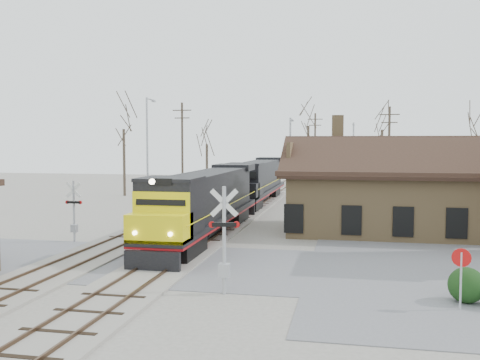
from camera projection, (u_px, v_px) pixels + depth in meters
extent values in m
plane|color=#9F9A90|center=(166.00, 264.00, 26.35)|extent=(140.00, 140.00, 0.00)
cube|color=slate|center=(166.00, 264.00, 26.35)|extent=(60.00, 9.00, 0.03)
cube|color=#9F9A90|center=(231.00, 220.00, 41.01)|extent=(3.40, 90.00, 0.12)
cube|color=#473323|center=(222.00, 218.00, 41.15)|extent=(0.08, 90.00, 0.14)
cube|color=#473323|center=(240.00, 219.00, 40.86)|extent=(0.08, 90.00, 0.14)
cube|color=#9F9A90|center=(175.00, 218.00, 41.91)|extent=(3.40, 90.00, 0.12)
cube|color=#473323|center=(167.00, 217.00, 42.04)|extent=(0.08, 90.00, 0.14)
cube|color=#473323|center=(184.00, 217.00, 41.76)|extent=(0.08, 90.00, 0.14)
cube|color=#98794E|center=(397.00, 202.00, 35.55)|extent=(14.00, 8.00, 4.00)
cube|color=black|center=(398.00, 171.00, 35.40)|extent=(15.20, 9.20, 0.30)
cube|color=black|center=(402.00, 157.00, 33.09)|extent=(15.00, 4.71, 2.66)
cube|color=black|center=(395.00, 155.00, 37.58)|extent=(15.00, 4.71, 2.66)
cube|color=#98794E|center=(338.00, 131.00, 37.48)|extent=(0.80, 0.80, 2.20)
cube|color=black|center=(176.00, 247.00, 27.88)|extent=(2.39, 3.82, 0.96)
cube|color=black|center=(228.00, 215.00, 40.03)|extent=(2.39, 3.82, 0.96)
cube|color=black|center=(207.00, 217.00, 33.90)|extent=(2.87, 19.11, 0.33)
cube|color=maroon|center=(207.00, 220.00, 33.92)|extent=(2.89, 19.11, 0.11)
cube|color=black|center=(212.00, 192.00, 34.97)|extent=(2.48, 13.86, 2.68)
cube|color=black|center=(170.00, 206.00, 26.89)|extent=(2.87, 2.68, 2.68)
cube|color=yellow|center=(159.00, 227.00, 25.36)|extent=(2.87, 1.72, 1.34)
cube|color=black|center=(152.00, 262.00, 24.52)|extent=(2.68, 0.25, 0.96)
cylinder|color=#FFF2CC|center=(152.00, 182.00, 24.34)|extent=(0.27, 0.10, 0.27)
cube|color=black|center=(246.00, 205.00, 47.05)|extent=(2.39, 3.82, 0.96)
cube|color=black|center=(268.00, 192.00, 59.20)|extent=(2.39, 3.82, 0.96)
cube|color=black|center=(258.00, 190.00, 53.07)|extent=(2.87, 19.11, 0.33)
cube|color=maroon|center=(258.00, 192.00, 53.09)|extent=(2.89, 19.11, 0.11)
cube|color=black|center=(260.00, 174.00, 54.14)|extent=(2.48, 13.86, 2.68)
cube|color=black|center=(245.00, 180.00, 46.06)|extent=(2.87, 2.68, 2.68)
cube|color=black|center=(241.00, 191.00, 44.53)|extent=(2.87, 1.72, 1.34)
cube|color=black|center=(239.00, 209.00, 43.69)|extent=(2.68, 0.25, 0.96)
cylinder|color=#A5A8AD|center=(224.00, 241.00, 20.93)|extent=(0.15, 0.15, 4.27)
cube|color=silver|center=(224.00, 203.00, 20.83)|extent=(1.10, 0.28, 1.12)
cube|color=silver|center=(224.00, 203.00, 20.83)|extent=(1.10, 0.28, 1.12)
cube|color=black|center=(224.00, 225.00, 20.89)|extent=(0.97, 0.36, 0.16)
cylinder|color=#B20C0C|center=(212.00, 225.00, 20.88)|extent=(0.27, 0.13, 0.26)
cylinder|color=#B20C0C|center=(236.00, 224.00, 20.90)|extent=(0.27, 0.13, 0.26)
cube|color=#A5A8AD|center=(224.00, 270.00, 21.02)|extent=(0.43, 0.32, 0.53)
cylinder|color=#A5A8AD|center=(74.00, 212.00, 32.02)|extent=(0.13, 0.13, 3.71)
cube|color=silver|center=(73.00, 190.00, 31.93)|extent=(0.97, 0.06, 0.97)
cube|color=silver|center=(73.00, 190.00, 31.93)|extent=(0.97, 0.06, 0.97)
cube|color=black|center=(74.00, 202.00, 31.98)|extent=(0.84, 0.17, 0.14)
cylinder|color=#B20C0C|center=(80.00, 202.00, 31.90)|extent=(0.22, 0.08, 0.22)
cylinder|color=#B20C0C|center=(67.00, 202.00, 32.05)|extent=(0.22, 0.08, 0.22)
cube|color=#A5A8AD|center=(74.00, 228.00, 32.09)|extent=(0.37, 0.28, 0.46)
cylinder|color=#A5A8AD|center=(461.00, 282.00, 18.94)|extent=(0.08, 0.08, 2.11)
cylinder|color=#B20C0C|center=(461.00, 258.00, 18.88)|extent=(0.65, 0.24, 0.67)
sphere|color=black|center=(467.00, 285.00, 19.89)|extent=(1.35, 1.35, 1.35)
cylinder|color=#A5A8AD|center=(147.00, 156.00, 45.00)|extent=(0.18, 0.18, 9.77)
cylinder|color=#A5A8AD|center=(151.00, 99.00, 45.55)|extent=(0.12, 1.80, 0.12)
cube|color=#A5A8AD|center=(154.00, 101.00, 46.34)|extent=(0.25, 0.50, 0.12)
cylinder|color=#A5A8AD|center=(290.00, 164.00, 48.00)|extent=(0.18, 0.18, 8.20)
cylinder|color=#A5A8AD|center=(291.00, 119.00, 48.60)|extent=(0.12, 1.80, 0.12)
cube|color=#A5A8AD|center=(292.00, 121.00, 49.39)|extent=(0.25, 0.50, 0.12)
cylinder|color=#A5A8AD|center=(353.00, 160.00, 58.44)|extent=(0.18, 0.18, 8.17)
cylinder|color=#A5A8AD|center=(354.00, 124.00, 59.04)|extent=(0.12, 1.80, 0.12)
cube|color=#A5A8AD|center=(353.00, 125.00, 59.83)|extent=(0.25, 0.50, 0.12)
cylinder|color=#382D23|center=(182.00, 151.00, 55.97)|extent=(0.24, 0.24, 10.15)
cube|color=#382D23|center=(182.00, 110.00, 55.67)|extent=(2.00, 0.10, 0.10)
cube|color=#382D23|center=(182.00, 118.00, 55.72)|extent=(1.60, 0.10, 0.10)
cylinder|color=#382D23|center=(315.00, 150.00, 71.48)|extent=(0.24, 0.24, 9.90)
cube|color=#382D23|center=(315.00, 119.00, 71.19)|extent=(2.00, 0.10, 0.10)
cube|color=#382D23|center=(315.00, 125.00, 71.24)|extent=(1.60, 0.10, 0.10)
cylinder|color=#382D23|center=(389.00, 154.00, 54.01)|extent=(0.24, 0.24, 9.61)
cube|color=#382D23|center=(390.00, 114.00, 53.73)|extent=(2.00, 0.10, 0.10)
cube|color=#382D23|center=(389.00, 122.00, 53.78)|extent=(1.60, 0.10, 0.10)
cylinder|color=#382D23|center=(124.00, 162.00, 60.09)|extent=(0.32, 0.32, 7.51)
cylinder|color=#382D23|center=(207.00, 168.00, 66.18)|extent=(0.32, 0.32, 5.80)
cylinder|color=#382D23|center=(308.00, 157.00, 69.35)|extent=(0.32, 0.32, 8.16)
cylinder|color=#382D23|center=(382.00, 161.00, 64.47)|extent=(0.32, 0.32, 7.55)
cylinder|color=#382D23|center=(476.00, 168.00, 57.53)|extent=(0.32, 0.32, 6.58)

